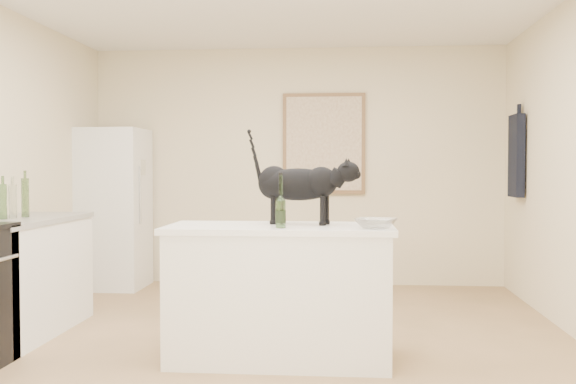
{
  "coord_description": "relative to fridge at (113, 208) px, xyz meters",
  "views": [
    {
      "loc": [
        0.53,
        -4.58,
        1.28
      ],
      "look_at": [
        0.15,
        -0.15,
        1.12
      ],
      "focal_mm": 41.55,
      "sensor_mm": 36.0,
      "label": 1
    }
  ],
  "objects": [
    {
      "name": "black_cat",
      "position": [
        2.16,
        -2.45,
        0.29
      ],
      "size": [
        0.72,
        0.35,
        0.48
      ],
      "primitive_type": null,
      "rotation": [
        0.0,
        0.0,
        -0.21
      ],
      "color": "black",
      "rests_on": "island_top"
    },
    {
      "name": "fridge_paper",
      "position": [
        0.34,
        -0.03,
        0.44
      ],
      "size": [
        0.02,
        0.12,
        0.16
      ],
      "primitive_type": "cube",
      "rotation": [
        0.0,
        0.0,
        -0.11
      ],
      "color": "beige",
      "rests_on": "fridge"
    },
    {
      "name": "wall_back",
      "position": [
        1.95,
        0.4,
        0.45
      ],
      "size": [
        4.5,
        0.0,
        4.5
      ],
      "primitive_type": "plane",
      "rotation": [
        1.57,
        0.0,
        0.0
      ],
      "color": "beige",
      "rests_on": "ground"
    },
    {
      "name": "fridge",
      "position": [
        0.0,
        0.0,
        0.0
      ],
      "size": [
        0.68,
        0.68,
        1.7
      ],
      "primitive_type": "cube",
      "color": "white",
      "rests_on": "floor"
    },
    {
      "name": "hanging_garment",
      "position": [
        4.14,
        -0.3,
        0.55
      ],
      "size": [
        0.08,
        0.34,
        0.8
      ],
      "primitive_type": "cube",
      "color": "black",
      "rests_on": "wall_right"
    },
    {
      "name": "wine_bottle",
      "position": [
        2.07,
        -2.74,
        0.2
      ],
      "size": [
        0.07,
        0.07,
        0.31
      ],
      "primitive_type": "cylinder",
      "rotation": [
        0.0,
        0.0,
        -0.09
      ],
      "color": "#2D5A24",
      "rests_on": "island_top"
    },
    {
      "name": "counter_bottle_cluster",
      "position": [
        -0.02,
        -2.09,
        0.19
      ],
      "size": [
        0.12,
        0.28,
        0.3
      ],
      "color": "#23551D",
      "rests_on": "left_countertop"
    },
    {
      "name": "artwork_frame",
      "position": [
        2.25,
        0.37,
        0.7
      ],
      "size": [
        0.9,
        0.03,
        1.1
      ],
      "primitive_type": "cube",
      "color": "brown",
      "rests_on": "wall_back"
    },
    {
      "name": "island_base",
      "position": [
        2.05,
        -2.55,
        -0.42
      ],
      "size": [
        1.44,
        0.67,
        0.86
      ],
      "primitive_type": "cube",
      "color": "white",
      "rests_on": "floor"
    },
    {
      "name": "left_cabinets",
      "position": [
        0.0,
        -2.05,
        -0.42
      ],
      "size": [
        0.6,
        1.4,
        0.86
      ],
      "primitive_type": "cube",
      "color": "white",
      "rests_on": "floor"
    },
    {
      "name": "artwork_canvas",
      "position": [
        2.25,
        0.35,
        0.7
      ],
      "size": [
        0.82,
        0.0,
        1.02
      ],
      "primitive_type": "cube",
      "color": "beige",
      "rests_on": "wall_back"
    },
    {
      "name": "left_countertop",
      "position": [
        0.0,
        -2.05,
        0.03
      ],
      "size": [
        0.62,
        1.44,
        0.04
      ],
      "primitive_type": "cube",
      "color": "gray",
      "rests_on": "left_cabinets"
    },
    {
      "name": "wall_front",
      "position": [
        1.95,
        -5.1,
        0.45
      ],
      "size": [
        4.5,
        0.0,
        4.5
      ],
      "primitive_type": "plane",
      "rotation": [
        -1.57,
        0.0,
        0.0
      ],
      "color": "beige",
      "rests_on": "ground"
    },
    {
      "name": "island_top",
      "position": [
        2.05,
        -2.55,
        0.03
      ],
      "size": [
        1.5,
        0.7,
        0.04
      ],
      "primitive_type": "cube",
      "color": "white",
      "rests_on": "island_base"
    },
    {
      "name": "floor",
      "position": [
        1.95,
        -2.35,
        -0.85
      ],
      "size": [
        5.5,
        5.5,
        0.0
      ],
      "primitive_type": "plane",
      "color": "tan",
      "rests_on": "ground"
    },
    {
      "name": "glass_bowl",
      "position": [
        2.67,
        -2.74,
        0.08
      ],
      "size": [
        0.33,
        0.33,
        0.06
      ],
      "primitive_type": "imported",
      "rotation": [
        0.0,
        0.0,
        -0.3
      ],
      "color": "silver",
      "rests_on": "island_top"
    }
  ]
}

